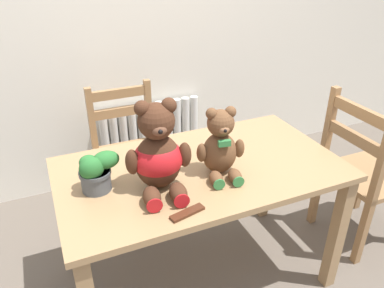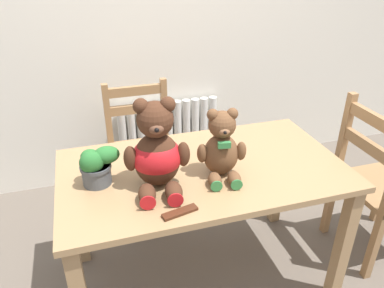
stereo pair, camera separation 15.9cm
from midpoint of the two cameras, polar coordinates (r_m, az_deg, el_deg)
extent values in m
cube|color=silver|center=(2.64, -11.83, 20.53)|extent=(8.00, 0.04, 2.60)
cylinder|color=silver|center=(2.84, -14.54, -0.71)|extent=(0.06, 0.06, 0.60)
cylinder|color=silver|center=(2.85, -13.15, -0.44)|extent=(0.06, 0.06, 0.60)
cylinder|color=silver|center=(2.86, -11.77, -0.17)|extent=(0.06, 0.06, 0.60)
cylinder|color=silver|center=(2.87, -10.41, 0.10)|extent=(0.06, 0.06, 0.60)
cylinder|color=silver|center=(2.88, -9.05, 0.36)|extent=(0.06, 0.06, 0.60)
cylinder|color=silver|center=(2.90, -7.71, 0.62)|extent=(0.06, 0.06, 0.60)
cylinder|color=silver|center=(2.92, -6.39, 0.88)|extent=(0.06, 0.06, 0.60)
cylinder|color=silver|center=(2.93, -5.08, 1.14)|extent=(0.06, 0.06, 0.60)
cylinder|color=silver|center=(2.95, -3.78, 1.39)|extent=(0.06, 0.06, 0.60)
cylinder|color=silver|center=(2.98, -2.51, 1.63)|extent=(0.06, 0.06, 0.60)
cylinder|color=silver|center=(3.00, -1.25, 1.88)|extent=(0.06, 0.06, 0.60)
cube|color=silver|center=(3.04, -7.38, -4.03)|extent=(0.78, 0.10, 0.04)
cube|color=#9E7A51|center=(1.76, -1.22, -3.96)|extent=(1.32, 0.74, 0.03)
cube|color=#9E7A51|center=(2.04, 19.13, -12.95)|extent=(0.06, 0.06, 0.68)
cube|color=#9E7A51|center=(2.14, -20.25, -11.03)|extent=(0.06, 0.06, 0.68)
cube|color=#9E7A51|center=(2.44, 9.37, -4.19)|extent=(0.06, 0.06, 0.68)
cube|color=#997047|center=(2.43, -11.22, -1.98)|extent=(0.41, 0.39, 0.03)
cube|color=#997047|center=(2.44, -5.48, -7.52)|extent=(0.04, 0.04, 0.41)
cube|color=#997047|center=(2.38, -14.14, -9.43)|extent=(0.04, 0.04, 0.41)
cube|color=#997047|center=(2.61, -8.13, 0.61)|extent=(0.04, 0.04, 0.86)
cube|color=#997047|center=(2.56, -16.19, -0.96)|extent=(0.04, 0.04, 0.86)
cube|color=#997047|center=(2.43, -12.99, 7.50)|extent=(0.33, 0.03, 0.06)
cube|color=#997047|center=(2.47, -12.68, 4.80)|extent=(0.33, 0.03, 0.06)
cube|color=#997047|center=(2.40, 23.79, -4.42)|extent=(0.43, 0.43, 0.03)
cube|color=#997047|center=(2.75, 22.91, -5.42)|extent=(0.04, 0.04, 0.41)
cube|color=#997047|center=(2.38, 17.47, -2.47)|extent=(0.04, 0.04, 0.94)
cube|color=#997047|center=(2.15, 23.98, -7.24)|extent=(0.04, 0.04, 0.94)
cube|color=#997047|center=(2.08, 22.37, 4.43)|extent=(0.03, 0.35, 0.06)
cube|color=#997047|center=(2.14, 21.65, 0.82)|extent=(0.03, 0.35, 0.06)
ellipsoid|color=#472819|center=(1.57, -8.07, -2.71)|extent=(0.22, 0.19, 0.24)
sphere|color=#472819|center=(1.49, -8.54, 3.40)|extent=(0.15, 0.15, 0.15)
sphere|color=#472819|center=(1.47, -6.67, 5.79)|extent=(0.06, 0.06, 0.06)
sphere|color=#472819|center=(1.46, -10.77, 5.29)|extent=(0.06, 0.06, 0.06)
ellipsoid|color=brown|center=(1.44, -8.19, 2.09)|extent=(0.07, 0.06, 0.05)
sphere|color=black|center=(1.42, -8.04, 1.76)|extent=(0.02, 0.02, 0.02)
ellipsoid|color=#472819|center=(1.56, -4.04, -1.72)|extent=(0.06, 0.06, 0.11)
ellipsoid|color=#472819|center=(1.54, -12.05, -2.80)|extent=(0.06, 0.06, 0.11)
ellipsoid|color=#472819|center=(1.52, -5.12, -7.52)|extent=(0.09, 0.13, 0.07)
cylinder|color=red|center=(1.48, -4.67, -8.79)|extent=(0.06, 0.01, 0.06)
ellipsoid|color=#472819|center=(1.51, -9.17, -8.10)|extent=(0.09, 0.13, 0.07)
cylinder|color=red|center=(1.47, -8.86, -9.41)|extent=(0.06, 0.01, 0.06)
ellipsoid|color=red|center=(1.57, -8.10, -2.33)|extent=(0.23, 0.21, 0.17)
ellipsoid|color=brown|center=(1.67, 1.50, -1.43)|extent=(0.18, 0.16, 0.19)
sphere|color=brown|center=(1.60, 1.56, 3.15)|extent=(0.12, 0.12, 0.12)
sphere|color=brown|center=(1.59, 3.05, 4.85)|extent=(0.05, 0.05, 0.05)
sphere|color=brown|center=(1.57, 0.10, 4.58)|extent=(0.05, 0.05, 0.05)
ellipsoid|color=#8C5F3F|center=(1.57, 1.98, 2.17)|extent=(0.06, 0.05, 0.04)
sphere|color=black|center=(1.55, 2.18, 1.92)|extent=(0.02, 0.02, 0.02)
ellipsoid|color=brown|center=(1.67, 4.55, -0.74)|extent=(0.05, 0.05, 0.09)
ellipsoid|color=brown|center=(1.63, -1.31, -1.42)|extent=(0.05, 0.05, 0.09)
ellipsoid|color=brown|center=(1.63, 3.82, -5.00)|extent=(0.07, 0.10, 0.06)
cylinder|color=#337F42|center=(1.60, 4.29, -5.88)|extent=(0.05, 0.01, 0.05)
ellipsoid|color=brown|center=(1.61, 0.88, -5.39)|extent=(0.07, 0.10, 0.06)
cylinder|color=#337F42|center=(1.58, 1.29, -6.30)|extent=(0.05, 0.01, 0.05)
cube|color=#337F42|center=(1.58, 2.11, 0.05)|extent=(0.06, 0.03, 0.03)
cylinder|color=#4C5156|center=(1.65, -17.15, -5.37)|extent=(0.12, 0.12, 0.09)
cylinder|color=#4C5156|center=(1.63, -17.34, -4.25)|extent=(0.13, 0.13, 0.02)
ellipsoid|color=#286B2D|center=(1.60, -15.80, -2.40)|extent=(0.11, 0.09, 0.07)
ellipsoid|color=#286B2D|center=(1.62, -18.27, -2.71)|extent=(0.08, 0.07, 0.06)
ellipsoid|color=#286B2D|center=(1.59, -17.88, -3.65)|extent=(0.10, 0.08, 0.10)
cube|color=#472314|center=(1.47, -3.87, -10.52)|extent=(0.15, 0.07, 0.01)
camera|label=1|loc=(0.08, -92.86, -1.54)|focal=35.00mm
camera|label=2|loc=(0.08, 87.14, 1.54)|focal=35.00mm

